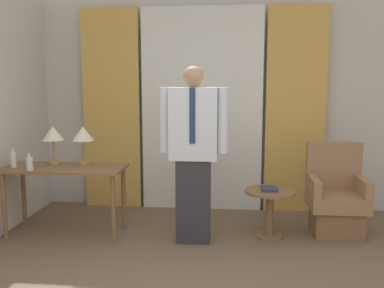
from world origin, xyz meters
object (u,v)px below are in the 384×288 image
(table_lamp_left, at_px, (53,135))
(book, at_px, (269,189))
(person, at_px, (193,149))
(table_lamp_right, at_px, (83,136))
(bottle_near_edge, at_px, (30,163))
(bottle_by_lamp, at_px, (13,160))
(armchair, at_px, (336,201))
(side_table, at_px, (270,205))
(desk, at_px, (65,177))

(table_lamp_left, bearing_deg, book, -0.59)
(person, bearing_deg, table_lamp_right, 168.93)
(table_lamp_left, xyz_separation_m, bottle_near_edge, (-0.12, -0.34, -0.25))
(bottle_by_lamp, relative_size, armchair, 0.21)
(person, bearing_deg, side_table, 14.55)
(desk, relative_size, side_table, 2.42)
(bottle_by_lamp, xyz_separation_m, armchair, (3.46, 0.35, -0.47))
(table_lamp_right, height_order, bottle_near_edge, table_lamp_right)
(book, bearing_deg, side_table, -50.87)
(table_lamp_right, bearing_deg, side_table, -0.96)
(side_table, bearing_deg, armchair, 13.40)
(bottle_near_edge, xyz_separation_m, book, (2.48, 0.31, -0.29))
(side_table, bearing_deg, person, -165.45)
(table_lamp_left, bearing_deg, person, -8.72)
(bottle_by_lamp, relative_size, person, 0.11)
(table_lamp_left, xyz_separation_m, side_table, (2.37, -0.03, -0.72))
(bottle_by_lamp, relative_size, side_table, 0.38)
(table_lamp_left, height_order, side_table, table_lamp_left)
(bottle_near_edge, height_order, side_table, bottle_near_edge)
(bottle_by_lamp, distance_m, person, 1.94)
(table_lamp_left, distance_m, bottle_near_edge, 0.44)
(armchair, relative_size, side_table, 1.85)
(table_lamp_right, xyz_separation_m, side_table, (2.03, -0.03, -0.72))
(table_lamp_left, bearing_deg, bottle_by_lamp, -149.71)
(desk, xyz_separation_m, armchair, (2.93, 0.28, -0.27))
(desk, xyz_separation_m, table_lamp_left, (-0.17, 0.14, 0.43))
(bottle_near_edge, height_order, person, person)
(desk, height_order, table_lamp_left, table_lamp_left)
(table_lamp_left, height_order, table_lamp_right, same)
(desk, bearing_deg, person, -4.20)
(table_lamp_right, distance_m, bottle_by_lamp, 0.77)
(desk, xyz_separation_m, bottle_near_edge, (-0.29, -0.20, 0.18))
(bottle_by_lamp, bearing_deg, table_lamp_left, 30.29)
(table_lamp_left, height_order, armchair, table_lamp_left)
(side_table, distance_m, book, 0.18)
(person, bearing_deg, table_lamp_left, 171.28)
(armchair, distance_m, side_table, 0.75)
(table_lamp_left, height_order, person, person)
(armchair, height_order, book, armchair)
(person, relative_size, book, 8.47)
(person, xyz_separation_m, armchair, (1.53, 0.38, -0.62))
(bottle_by_lamp, relative_size, book, 0.95)
(armchair, bearing_deg, book, -167.47)
(table_lamp_left, distance_m, table_lamp_right, 0.34)
(bottle_near_edge, distance_m, armchair, 3.29)
(table_lamp_left, xyz_separation_m, book, (2.36, -0.02, -0.54))
(desk, xyz_separation_m, bottle_by_lamp, (-0.53, -0.07, 0.19))
(table_lamp_right, distance_m, armchair, 2.85)
(desk, bearing_deg, book, 2.97)
(armchair, distance_m, book, 0.77)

